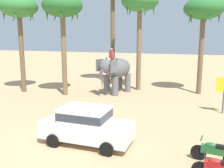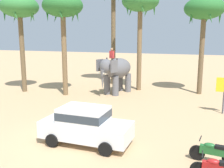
{
  "view_description": "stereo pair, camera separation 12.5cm",
  "coord_description": "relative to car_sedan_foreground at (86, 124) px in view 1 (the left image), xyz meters",
  "views": [
    {
      "loc": [
        5.72,
        -10.25,
        4.86
      ],
      "look_at": [
        0.07,
        6.06,
        1.6
      ],
      "focal_mm": 41.09,
      "sensor_mm": 36.0,
      "label": 1
    },
    {
      "loc": [
        5.84,
        -10.21,
        4.86
      ],
      "look_at": [
        0.07,
        6.06,
        1.6
      ],
      "focal_mm": 41.09,
      "sensor_mm": 36.0,
      "label": 2
    }
  ],
  "objects": [
    {
      "name": "car_sedan_foreground",
      "position": [
        0.0,
        0.0,
        0.0
      ],
      "size": [
        4.12,
        1.91,
        1.7
      ],
      "color": "white",
      "rests_on": "ground"
    },
    {
      "name": "ground_plane",
      "position": [
        -1.01,
        0.2,
        -0.93
      ],
      "size": [
        120.0,
        120.0,
        0.0
      ],
      "primitive_type": "plane",
      "color": "tan"
    },
    {
      "name": "palm_tree_near_hut",
      "position": [
        -0.54,
        12.4,
        6.59
      ],
      "size": [
        3.2,
        3.2,
        8.69
      ],
      "color": "brown",
      "rests_on": "ground"
    },
    {
      "name": "palm_tree_leaning_seaward",
      "position": [
        -5.81,
        8.38,
        6.02
      ],
      "size": [
        3.2,
        3.2,
        8.08
      ],
      "color": "brown",
      "rests_on": "ground"
    },
    {
      "name": "palm_tree_far_back",
      "position": [
        -9.9,
        8.34,
        6.08
      ],
      "size": [
        3.2,
        3.2,
        8.15
      ],
      "color": "brown",
      "rests_on": "ground"
    },
    {
      "name": "signboard_yellow",
      "position": [
        6.22,
        7.09,
        0.76
      ],
      "size": [
        1.0,
        0.1,
        2.4
      ],
      "color": "#4C4C51",
      "rests_on": "ground"
    },
    {
      "name": "palm_tree_left_of_road",
      "position": [
        4.7,
        12.52,
        5.88
      ],
      "size": [
        3.2,
        3.2,
        7.93
      ],
      "color": "brown",
      "rests_on": "ground"
    },
    {
      "name": "motorcycle_mid_row",
      "position": [
        5.44,
        -0.03,
        -0.46
      ],
      "size": [
        1.8,
        0.55,
        0.94
      ],
      "color": "black",
      "rests_on": "ground"
    },
    {
      "name": "elephant_with_mahout",
      "position": [
        -2.0,
        10.28,
        1.06
      ],
      "size": [
        2.56,
        4.02,
        3.88
      ],
      "color": "slate",
      "rests_on": "ground"
    }
  ]
}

